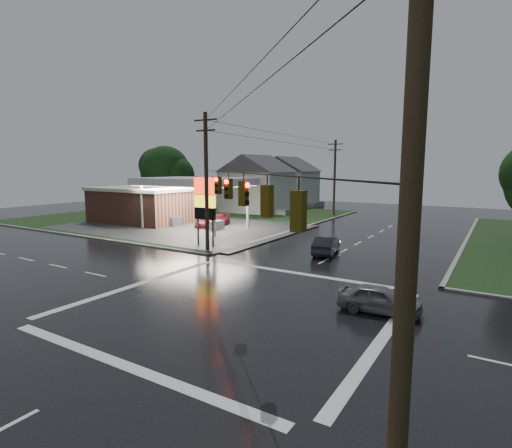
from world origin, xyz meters
The scene contains 14 objects.
ground centered at (0.00, 0.00, 0.00)m, with size 120.00×120.00×0.00m, color black.
grass_nw centered at (-26.00, 26.00, 0.04)m, with size 36.00×36.00×0.08m, color black.
gas_station centered at (-25.68, 19.70, 2.55)m, with size 26.20×18.00×5.60m.
pylon_sign centered at (-10.50, 10.50, 4.01)m, with size 2.00×0.35×6.00m.
utility_pole_nw centered at (-9.50, 9.50, 5.72)m, with size 2.20×0.32×11.00m.
utility_pole_se centered at (9.50, -9.50, 5.72)m, with size 2.20×0.32×11.00m.
utility_pole_n centered at (-9.50, 38.00, 5.47)m, with size 2.20×0.32×10.50m.
traffic_signals centered at (0.02, -0.02, 6.48)m, with size 26.87×26.87×1.47m.
house_near centered at (-20.95, 36.00, 4.41)m, with size 11.05×8.48×8.60m.
house_far centered at (-21.95, 48.00, 4.41)m, with size 11.05×8.48×8.60m.
tree_nw_behind centered at (-33.84, 29.99, 6.18)m, with size 8.93×7.60×10.00m.
car_north centered at (-0.80, 13.43, 0.71)m, with size 1.49×4.28×1.41m, color #22252B.
car_crossing centered at (6.11, 2.72, 0.65)m, with size 1.54×3.82×1.30m, color slate.
car_pump centered at (-17.04, 19.89, 0.71)m, with size 1.98×4.86×1.41m, color maroon.
Camera 1 is at (10.62, -15.58, 6.75)m, focal length 28.00 mm.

